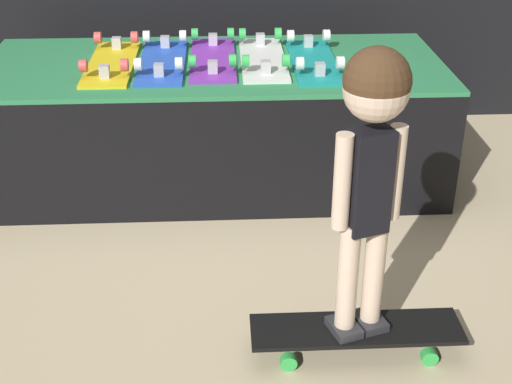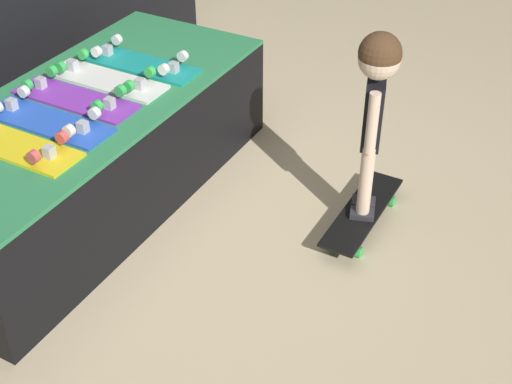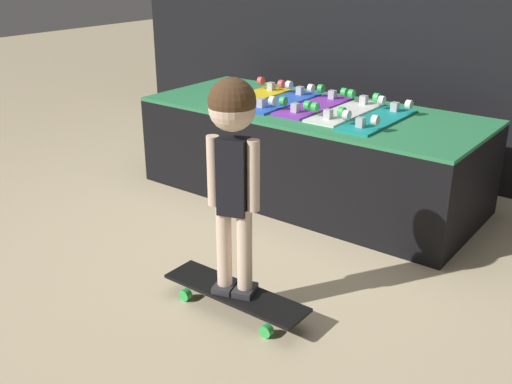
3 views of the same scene
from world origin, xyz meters
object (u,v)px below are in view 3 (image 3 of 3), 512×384
at_px(skateboard_teal_on_rack, 378,118).
at_px(skateboard_yellow_on_rack, 252,95).
at_px(skateboard_white_on_rack, 347,110).
at_px(child, 233,148).
at_px(skateboard_on_floor, 235,295).
at_px(skateboard_blue_on_rack, 281,100).
at_px(skateboard_purple_on_rack, 315,104).

bearing_deg(skateboard_teal_on_rack, skateboard_yellow_on_rack, 179.11).
distance_m(skateboard_white_on_rack, child, 1.31).
distance_m(skateboard_white_on_rack, skateboard_on_floor, 1.39).
xyz_separation_m(skateboard_white_on_rack, skateboard_on_floor, (0.22, -1.28, -0.50)).
height_order(skateboard_blue_on_rack, child, child).
bearing_deg(child, skateboard_white_on_rack, 81.62).
height_order(skateboard_teal_on_rack, child, child).
distance_m(skateboard_yellow_on_rack, skateboard_purple_on_rack, 0.44).
height_order(skateboard_purple_on_rack, skateboard_on_floor, skateboard_purple_on_rack).
distance_m(skateboard_blue_on_rack, skateboard_teal_on_rack, 0.66).
distance_m(skateboard_purple_on_rack, child, 1.37).
bearing_deg(skateboard_white_on_rack, skateboard_teal_on_rack, -10.99).
bearing_deg(skateboard_teal_on_rack, child, -89.98).
xyz_separation_m(skateboard_blue_on_rack, child, (0.66, -1.26, 0.15)).
bearing_deg(skateboard_yellow_on_rack, child, -55.10).
bearing_deg(skateboard_yellow_on_rack, skateboard_white_on_rack, 2.52).
relative_size(skateboard_teal_on_rack, skateboard_on_floor, 0.93).
height_order(skateboard_blue_on_rack, skateboard_on_floor, skateboard_blue_on_rack).
bearing_deg(skateboard_white_on_rack, skateboard_on_floor, -80.32).
bearing_deg(skateboard_yellow_on_rack, skateboard_on_floor, -55.10).
bearing_deg(child, skateboard_teal_on_rack, 71.95).
bearing_deg(skateboard_purple_on_rack, skateboard_yellow_on_rack, -175.18).
height_order(skateboard_white_on_rack, skateboard_on_floor, skateboard_white_on_rack).
bearing_deg(skateboard_teal_on_rack, skateboard_purple_on_rack, 173.41).
height_order(skateboard_yellow_on_rack, skateboard_teal_on_rack, same).
distance_m(skateboard_purple_on_rack, skateboard_teal_on_rack, 0.44).
xyz_separation_m(skateboard_yellow_on_rack, skateboard_on_floor, (0.88, -1.26, -0.50)).
distance_m(skateboard_teal_on_rack, child, 1.25).
bearing_deg(skateboard_yellow_on_rack, skateboard_purple_on_rack, 4.82).
bearing_deg(skateboard_white_on_rack, skateboard_blue_on_rack, -177.34).
xyz_separation_m(skateboard_yellow_on_rack, skateboard_blue_on_rack, (0.22, 0.01, 0.00)).
relative_size(skateboard_blue_on_rack, skateboard_teal_on_rack, 1.00).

